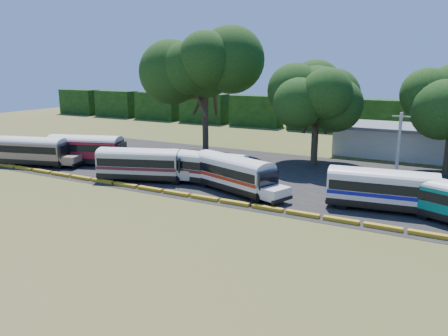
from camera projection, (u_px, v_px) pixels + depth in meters
The scene contains 14 objects.
ground at pixel (157, 195), 39.67m from camera, with size 160.00×160.00×0.00m, color #42551C.
asphalt_strip at pixel (228, 170), 49.46m from camera, with size 64.00×24.00×0.02m, color black.
curb at pixel (163, 191), 40.49m from camera, with size 53.70×0.45×0.30m.
terminal_building at pixel (410, 141), 56.44m from camera, with size 19.00×9.00×4.00m.
treeline_backdrop at pixel (316, 114), 80.03m from camera, with size 130.00×4.00×6.00m.
bus_beige at pixel (34, 149), 51.24m from camera, with size 10.70×5.22×3.42m.
bus_red at pixel (87, 148), 51.87m from camera, with size 11.01×5.80×3.53m.
bus_cream_west at pixel (142, 163), 44.37m from camera, with size 10.52×5.81×3.38m.
bus_cream_east at pixel (209, 166), 42.96m from camera, with size 10.05×3.08×3.26m.
bus_white_red at pixel (235, 172), 40.33m from camera, with size 10.62×5.82×3.41m.
bus_white_blue at pixel (385, 187), 35.15m from camera, with size 10.55×3.80×3.39m.
tree_west at pixel (205, 66), 56.27m from camera, with size 11.16×11.16×15.62m.
tree_center at pixel (317, 95), 50.67m from camera, with size 9.16×9.16×11.60m.
utility_pole at pixel (398, 150), 41.20m from camera, with size 1.60×0.30×7.29m.
Camera 1 is at (23.65, -30.47, 11.37)m, focal length 35.00 mm.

